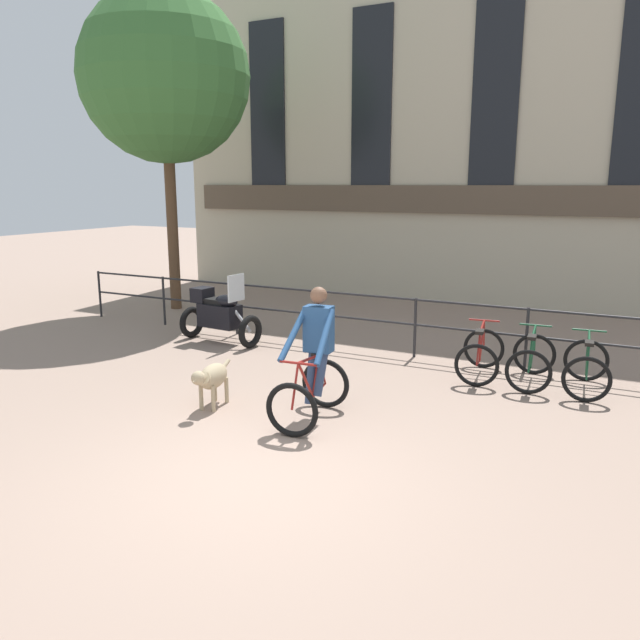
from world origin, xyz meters
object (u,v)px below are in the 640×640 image
Objects in this scene: cyclist_with_bike at (314,361)px; parked_bicycle_mid_left at (531,361)px; dog at (212,377)px; parked_bicycle_near_lamp at (480,355)px; parked_bicycle_mid_right at (586,368)px; parked_motorcycle at (219,314)px.

cyclist_with_bike reaches higher than parked_bicycle_mid_left.
parked_bicycle_near_lamp is (2.92, 3.04, -0.07)m from dog.
parked_bicycle_near_lamp is 1.02× the size of parked_bicycle_mid_right.
parked_bicycle_mid_left reaches higher than dog.
dog is at bearing -173.30° from cyclist_with_bike.
parked_bicycle_mid_right is (1.54, -0.00, 0.00)m from parked_bicycle_near_lamp.
parked_bicycle_mid_left is at bearing -4.49° from parked_bicycle_mid_right.
cyclist_with_bike reaches higher than parked_bicycle_mid_right.
parked_bicycle_mid_right is (4.46, 3.04, -0.07)m from dog.
cyclist_with_bike is at bearing -121.98° from parked_motorcycle.
dog is at bearing -139.65° from parked_motorcycle.
parked_bicycle_near_lamp is at bearing 55.98° from cyclist_with_bike.
parked_motorcycle is at bearing -3.24° from parked_bicycle_mid_left.
dog is 4.78m from parked_bicycle_mid_left.
parked_bicycle_near_lamp is at bearing 38.32° from dog.
parked_bicycle_mid_right is at bearing 176.14° from parked_bicycle_mid_left.
cyclist_with_bike is 4.36m from parked_motorcycle.
parked_bicycle_near_lamp and parked_bicycle_mid_right have the same top height.
parked_bicycle_mid_left is (3.69, 3.04, -0.07)m from dog.
dog is 0.86× the size of parked_bicycle_mid_right.
parked_motorcycle is (-3.43, 2.68, -0.20)m from cyclist_with_bike.
parked_bicycle_mid_left and parked_bicycle_mid_right have the same top height.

